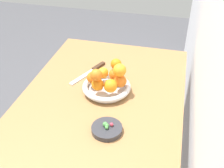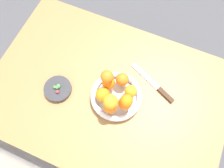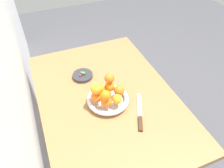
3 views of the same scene
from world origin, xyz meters
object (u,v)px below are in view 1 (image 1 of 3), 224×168
orange_6 (120,70)px  candy_ball_2 (107,125)px  candy_ball_0 (112,124)px  candy_ball_3 (107,127)px  knife (91,71)px  orange_1 (98,85)px  orange_5 (103,73)px  fruit_bowl (107,88)px  dining_table (102,111)px  orange_4 (115,74)px  orange_2 (110,86)px  orange_3 (120,81)px  candy_ball_1 (105,124)px  orange_7 (116,64)px  candy_dish (107,129)px  orange_8 (96,75)px

orange_6 → candy_ball_2: size_ratio=3.62×
candy_ball_0 → candy_ball_3: bearing=-34.5°
candy_ball_3 → knife: bearing=-155.0°
orange_1 → orange_5: (-0.10, -0.00, -0.00)m
fruit_bowl → orange_1: (0.05, -0.03, 0.05)m
candy_ball_3 → knife: 0.46m
dining_table → orange_4: 0.19m
orange_2 → orange_3: orange_2 is taller
orange_6 → fruit_bowl: bearing=-90.4°
orange_2 → orange_3: (-0.05, 0.03, -0.00)m
candy_ball_0 → candy_ball_1: candy_ball_1 is taller
candy_ball_0 → orange_7: bearing=-170.1°
orange_3 → candy_ball_3: (0.27, 0.01, -0.04)m
orange_2 → candy_ball_0: bearing=15.6°
candy_dish → knife: 0.45m
candy_dish → orange_4: 0.32m
orange_7 → knife: (-0.09, -0.16, -0.12)m
orange_5 → orange_8: (0.11, -0.00, 0.06)m
knife → orange_6: bearing=51.6°
orange_1 → candy_ball_0: orange_1 is taller
orange_4 → candy_ball_2: (0.31, 0.04, -0.04)m
orange_2 → orange_8: bearing=-87.8°
dining_table → knife: 0.25m
orange_6 → candy_ball_2: 0.28m
orange_6 → orange_8: (0.06, -0.09, -0.01)m
candy_ball_3 → candy_ball_1: bearing=-145.3°
orange_3 → candy_ball_3: bearing=1.1°
dining_table → orange_4: (-0.10, 0.04, 0.16)m
orange_3 → candy_ball_2: (0.26, 0.00, -0.04)m
orange_6 → candy_ball_3: 0.29m
orange_7 → knife: size_ratio=0.21×
candy_ball_2 → candy_ball_1: bearing=-113.6°
orange_2 → knife: orange_2 is taller
orange_3 → candy_ball_0: bearing=4.6°
orange_2 → orange_7: 0.12m
candy_dish → orange_7: 0.34m
orange_1 → orange_6: 0.12m
orange_7 → candy_ball_0: orange_7 is taller
fruit_bowl → orange_5: size_ratio=4.27×
orange_7 → orange_6: bearing=27.4°
orange_1 → candy_ball_2: 0.24m
orange_5 → knife: orange_5 is taller
dining_table → orange_6: orange_6 is taller
candy_ball_1 → candy_ball_3: (0.01, 0.01, -0.00)m
candy_dish → orange_5: 0.34m
dining_table → candy_ball_3: size_ratio=72.27×
orange_7 → orange_3: bearing=30.7°
orange_3 → candy_ball_2: 0.27m
fruit_bowl → orange_2: 0.08m
fruit_bowl → orange_5: 0.08m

